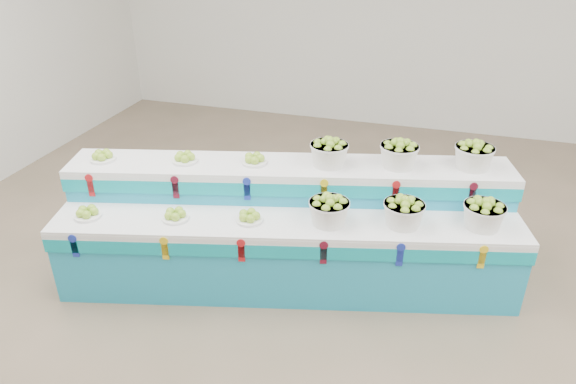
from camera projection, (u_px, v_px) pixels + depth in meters
The scene contains 14 objects.
ground at pixel (382, 356), 4.00m from camera, with size 10.00×10.00×0.00m, color brown.
display_stand at pixel (288, 228), 4.67m from camera, with size 3.95×1.02×1.02m, color #229DC5, non-canonical shape.
plate_lower_left at pixel (87, 212), 4.40m from camera, with size 0.23×0.23×0.10m, color white.
plate_lower_mid at pixel (175, 214), 4.37m from camera, with size 0.23×0.23×0.10m, color white.
plate_lower_right at pixel (249, 216), 4.34m from camera, with size 0.23×0.23×0.10m, color white.
basket_lower_left at pixel (329, 210), 4.28m from camera, with size 0.34×0.34×0.24m, color silver, non-canonical shape.
basket_lower_mid at pixel (404, 212), 4.26m from camera, with size 0.34×0.34×0.24m, color silver, non-canonical shape.
basket_lower_right at pixel (484, 214), 4.23m from camera, with size 0.34×0.34×0.24m, color silver, non-canonical shape.
plate_upper_left at pixel (102, 155), 4.69m from camera, with size 0.23×0.23×0.10m, color white.
plate_upper_mid at pixel (185, 157), 4.66m from camera, with size 0.23×0.23×0.10m, color white.
plate_upper_right at pixel (254, 158), 4.63m from camera, with size 0.23×0.23×0.10m, color white.
basket_upper_left at pixel (329, 152), 4.57m from camera, with size 0.34×0.34×0.24m, color silver, non-canonical shape.
basket_upper_mid at pixel (399, 154), 4.55m from camera, with size 0.34×0.34×0.24m, color silver, non-canonical shape.
basket_upper_right at pixel (474, 155), 4.52m from camera, with size 0.34×0.34×0.24m, color silver, non-canonical shape.
Camera 1 is at (0.16, -3.02, 2.99)m, focal length 32.81 mm.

